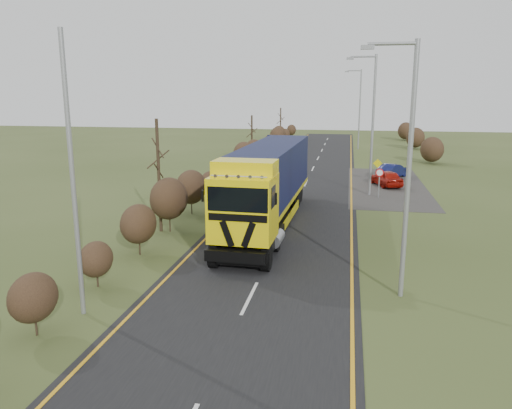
{
  "coord_description": "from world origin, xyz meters",
  "views": [
    {
      "loc": [
        3.34,
        -20.76,
        7.41
      ],
      "look_at": [
        -0.95,
        2.42,
        2.07
      ],
      "focal_mm": 35.0,
      "sensor_mm": 36.0,
      "label": 1
    }
  ],
  "objects_px": {
    "lorry": "(268,180)",
    "car_red_hatchback": "(386,178)",
    "streetlight_near": "(406,161)",
    "car_blue_sedan": "(393,171)",
    "speed_sign": "(379,178)"
  },
  "relations": [
    {
      "from": "car_red_hatchback",
      "to": "car_blue_sedan",
      "type": "bearing_deg",
      "value": -119.93
    },
    {
      "from": "car_red_hatchback",
      "to": "streetlight_near",
      "type": "relative_size",
      "value": 0.42
    },
    {
      "from": "lorry",
      "to": "car_red_hatchback",
      "type": "height_order",
      "value": "lorry"
    },
    {
      "from": "speed_sign",
      "to": "car_red_hatchback",
      "type": "bearing_deg",
      "value": 79.78
    },
    {
      "from": "lorry",
      "to": "streetlight_near",
      "type": "height_order",
      "value": "streetlight_near"
    },
    {
      "from": "car_blue_sedan",
      "to": "streetlight_near",
      "type": "bearing_deg",
      "value": 117.85
    },
    {
      "from": "car_red_hatchback",
      "to": "car_blue_sedan",
      "type": "height_order",
      "value": "car_red_hatchback"
    },
    {
      "from": "car_blue_sedan",
      "to": "speed_sign",
      "type": "distance_m",
      "value": 9.19
    },
    {
      "from": "car_blue_sedan",
      "to": "car_red_hatchback",
      "type": "bearing_deg",
      "value": 110.93
    },
    {
      "from": "car_red_hatchback",
      "to": "car_blue_sedan",
      "type": "xyz_separation_m",
      "value": [
        0.83,
        4.29,
        -0.04
      ]
    },
    {
      "from": "car_blue_sedan",
      "to": "speed_sign",
      "type": "bearing_deg",
      "value": 111.34
    },
    {
      "from": "car_blue_sedan",
      "to": "lorry",
      "type": "bearing_deg",
      "value": 97.04
    },
    {
      "from": "lorry",
      "to": "streetlight_near",
      "type": "distance_m",
      "value": 11.35
    },
    {
      "from": "streetlight_near",
      "to": "lorry",
      "type": "bearing_deg",
      "value": 124.98
    },
    {
      "from": "car_blue_sedan",
      "to": "speed_sign",
      "type": "height_order",
      "value": "speed_sign"
    }
  ]
}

